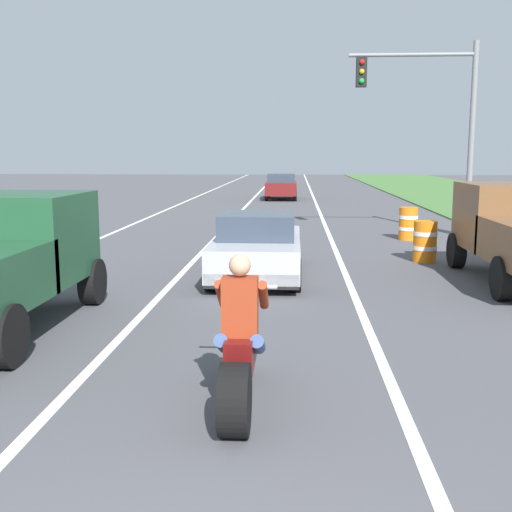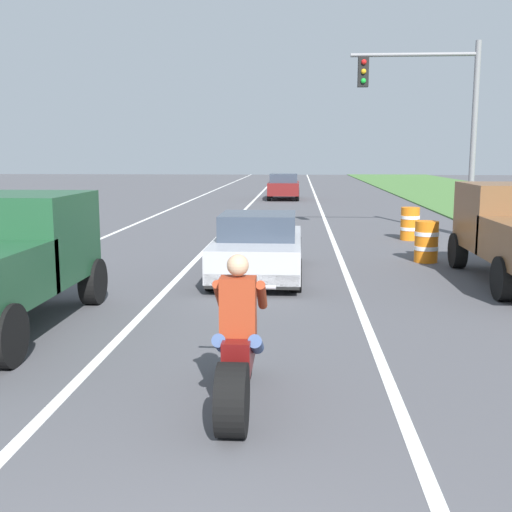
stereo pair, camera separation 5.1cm
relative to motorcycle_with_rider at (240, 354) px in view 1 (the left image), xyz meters
name	(u,v)px [view 1 (the left image)]	position (x,y,z in m)	size (l,w,h in m)	color
lane_stripe_left_solid	(125,227)	(-5.54, 16.03, -0.59)	(0.14, 120.00, 0.01)	white
lane_stripe_right_solid	(327,229)	(1.66, 16.03, -0.59)	(0.14, 120.00, 0.01)	white
lane_stripe_centre_dashed	(225,228)	(-1.94, 16.03, -0.59)	(0.14, 120.00, 0.01)	white
motorcycle_with_rider	(240,354)	(0.00, 0.00, 0.00)	(0.70, 2.21, 1.62)	black
sports_car_silver	(258,247)	(-0.25, 7.22, 0.04)	(1.84, 4.30, 1.37)	#B7B7BC
traffic_light_mast_near	(435,110)	(4.81, 14.09, 3.36)	(3.93, 0.34, 6.00)	gray
construction_barrel_nearest	(425,241)	(3.71, 9.28, -0.09)	(0.58, 0.58, 1.00)	orange
construction_barrel_mid	(408,223)	(4.01, 13.33, -0.09)	(0.58, 0.58, 1.00)	orange
distant_car_far_ahead	(281,186)	(-0.27, 30.72, 0.18)	(1.80, 4.00, 1.50)	maroon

